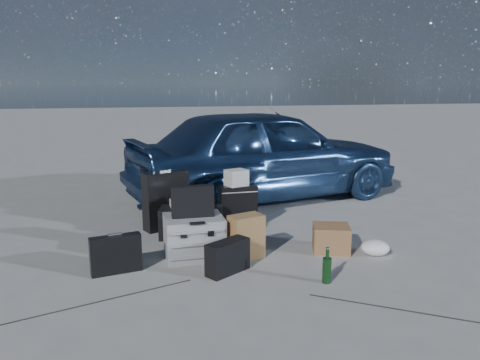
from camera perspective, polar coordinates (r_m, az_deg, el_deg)
The scene contains 16 objects.
ground at distance 4.51m, azimuth 1.97°, elevation -10.18°, with size 60.00×60.00×0.00m, color #A1A19C.
car at distance 6.81m, azimuth 3.09°, elevation 3.26°, with size 1.61×4.00×1.36m, color #305385.
pelican_case at distance 4.64m, azimuth -5.63°, elevation -6.88°, with size 0.56×0.46×0.41m, color gray.
laptop_bag at distance 4.54m, azimuth -5.80°, elevation -2.61°, with size 0.41×0.10×0.31m, color black.
briefcase at distance 4.39m, azimuth -14.89°, elevation -8.75°, with size 0.45×0.10×0.35m, color black.
suitcase_left at distance 5.53m, azimuth -9.02°, elevation -2.45°, with size 0.52×0.19×0.68m, color black.
suitcase_right at distance 5.49m, azimuth -0.20°, elevation -3.32°, with size 0.43×0.15×0.51m, color black.
white_carton at distance 5.42m, azimuth -0.45°, elevation 0.28°, with size 0.23×0.19×0.19m, color beige.
duffel_bag at distance 5.22m, azimuth -5.97°, elevation -5.18°, with size 0.68×0.29×0.34m, color black.
flat_box_white at distance 5.17m, azimuth -6.07°, elevation -2.94°, with size 0.42×0.32×0.07m, color beige.
flat_box_black at distance 5.15m, azimuth -6.16°, elevation -2.23°, with size 0.28×0.20×0.06m, color black.
kraft_bag at distance 4.58m, azimuth 0.76°, elevation -6.93°, with size 0.32×0.19×0.43m, color #A97A49.
cardboard_box at distance 4.88m, azimuth 11.05°, elevation -6.99°, with size 0.36×0.31×0.27m, color brown.
plastic_bag at distance 4.88m, azimuth 16.15°, elevation -7.93°, with size 0.28×0.24×0.16m, color white.
messenger_bag at distance 4.27m, azimuth -1.52°, elevation -9.35°, with size 0.42×0.16×0.30m, color black.
green_bottle at distance 4.12m, azimuth 10.56°, elevation -10.26°, with size 0.08×0.08×0.30m, color black.
Camera 1 is at (-1.12, -4.03, 1.68)m, focal length 35.00 mm.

